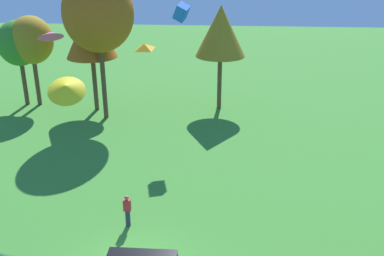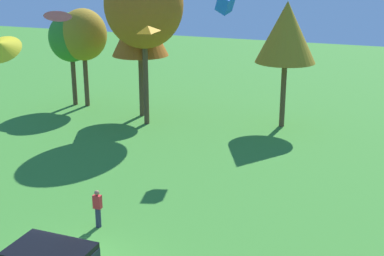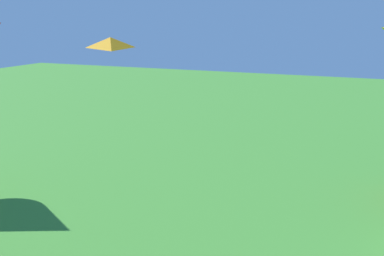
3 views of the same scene
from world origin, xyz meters
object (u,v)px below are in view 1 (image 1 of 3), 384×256
(tree_center_back, at_px, (98,13))
(tree_far_left, at_px, (19,43))
(person_beside_suv, at_px, (127,210))
(tree_left_of_center, at_px, (90,32))
(kite_delta_high_left, at_px, (66,88))
(tree_far_right, at_px, (221,31))
(tree_right_of_center, at_px, (31,40))
(kite_box_high_right, at_px, (181,12))
(kite_delta_trailing_tail, at_px, (50,35))
(kite_diamond_mid_center, at_px, (144,47))

(tree_center_back, bearing_deg, tree_far_left, 161.17)
(person_beside_suv, distance_m, tree_center_back, 16.86)
(tree_left_of_center, height_order, kite_delta_high_left, kite_delta_high_left)
(tree_far_right, distance_m, kite_delta_high_left, 21.76)
(tree_right_of_center, height_order, tree_far_right, tree_far_right)
(kite_delta_high_left, bearing_deg, tree_far_left, 118.50)
(tree_right_of_center, distance_m, tree_far_right, 15.47)
(tree_far_left, relative_size, tree_far_right, 0.85)
(kite_delta_high_left, bearing_deg, kite_box_high_right, 80.84)
(tree_center_back, xyz_separation_m, tree_far_right, (8.96, 2.83, -1.72))
(tree_right_of_center, relative_size, tree_center_back, 0.68)
(tree_right_of_center, bearing_deg, kite_delta_trailing_tail, -62.12)
(kite_box_high_right, bearing_deg, person_beside_suv, -97.43)
(person_beside_suv, xyz_separation_m, kite_diamond_mid_center, (0.37, 4.56, 7.10))
(tree_far_left, height_order, tree_right_of_center, tree_right_of_center)
(tree_far_left, distance_m, tree_right_of_center, 1.11)
(tree_center_back, xyz_separation_m, kite_delta_high_left, (3.73, -18.21, 0.16))
(tree_center_back, height_order, kite_box_high_right, tree_center_back)
(tree_far_left, distance_m, tree_center_back, 8.49)
(kite_delta_high_left, distance_m, kite_delta_trailing_tail, 9.41)
(person_beside_suv, relative_size, kite_delta_trailing_tail, 1.22)
(tree_right_of_center, xyz_separation_m, tree_far_right, (15.44, 0.20, 0.90))
(kite_delta_trailing_tail, relative_size, kite_box_high_right, 1.33)
(tree_left_of_center, xyz_separation_m, tree_far_right, (10.18, 1.12, -0.02))
(tree_left_of_center, relative_size, kite_diamond_mid_center, 8.02)
(tree_far_right, bearing_deg, tree_center_back, -162.46)
(tree_left_of_center, xyz_separation_m, kite_delta_high_left, (4.95, -19.93, 1.86))
(tree_right_of_center, bearing_deg, tree_far_left, -177.36)
(tree_far_left, bearing_deg, person_beside_suv, -54.22)
(person_beside_suv, distance_m, tree_far_right, 18.65)
(kite_delta_trailing_tail, bearing_deg, person_beside_suv, -45.84)
(kite_delta_trailing_tail, distance_m, kite_diamond_mid_center, 5.14)
(tree_right_of_center, xyz_separation_m, tree_center_back, (6.48, -2.63, 2.62))
(tree_far_left, distance_m, kite_delta_high_left, 23.85)
(tree_far_right, bearing_deg, tree_left_of_center, -173.73)
(tree_far_right, distance_m, kite_delta_trailing_tail, 15.45)
(tree_left_of_center, xyz_separation_m, tree_center_back, (1.22, -1.71, 1.70))
(tree_right_of_center, distance_m, kite_diamond_mid_center, 17.22)
(tree_far_left, height_order, kite_box_high_right, kite_box_high_right)
(person_beside_suv, distance_m, kite_delta_trailing_tail, 10.19)
(kite_delta_high_left, bearing_deg, tree_right_of_center, 116.10)
(tree_center_back, bearing_deg, person_beside_suv, -71.93)
(tree_far_right, distance_m, kite_box_high_right, 6.05)
(person_beside_suv, height_order, kite_delta_trailing_tail, kite_delta_trailing_tail)
(tree_center_back, bearing_deg, tree_left_of_center, 125.33)
(person_beside_suv, relative_size, tree_right_of_center, 0.23)
(person_beside_suv, distance_m, kite_delta_high_left, 8.40)
(kite_delta_high_left, bearing_deg, kite_diamond_mid_center, 80.77)
(tree_center_back, relative_size, kite_delta_high_left, 8.32)
(tree_center_back, distance_m, kite_diamond_mid_center, 11.13)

